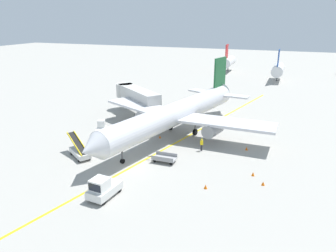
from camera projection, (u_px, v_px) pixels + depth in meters
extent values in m
plane|color=#9E9B93|center=(129.00, 167.00, 38.29)|extent=(300.00, 300.00, 0.00)
cube|color=yellow|center=(158.00, 153.00, 42.18)|extent=(19.28, 77.79, 0.01)
cylinder|color=silver|center=(175.00, 114.00, 47.00)|extent=(10.33, 29.93, 3.30)
cone|color=silver|center=(91.00, 149.00, 34.40)|extent=(3.71, 3.10, 3.23)
cone|color=silver|center=(225.00, 91.00, 59.64)|extent=(3.71, 3.46, 3.14)
cube|color=silver|center=(227.00, 123.00, 44.24)|extent=(13.13, 4.79, 0.36)
cylinder|color=gray|center=(213.00, 129.00, 44.67)|extent=(2.61, 3.56, 1.90)
cube|color=silver|center=(142.00, 106.00, 52.35)|extent=(13.62, 9.61, 0.36)
cylinder|color=gray|center=(146.00, 115.00, 51.00)|extent=(2.61, 3.56, 1.90)
cube|color=#19592D|center=(220.00, 73.00, 56.60)|extent=(1.22, 3.95, 5.20)
cube|color=silver|center=(234.00, 96.00, 55.83)|extent=(5.39, 2.71, 0.24)
cube|color=silver|center=(203.00, 91.00, 59.08)|extent=(5.64, 3.97, 0.24)
cylinder|color=#4C4C51|center=(122.00, 151.00, 38.66)|extent=(0.20, 0.20, 3.12)
cylinder|color=black|center=(122.00, 161.00, 39.06)|extent=(0.47, 0.63, 0.56)
cylinder|color=#4C4C51|center=(195.00, 125.00, 47.97)|extent=(0.20, 0.20, 3.12)
cylinder|color=black|center=(195.00, 132.00, 48.32)|extent=(0.57, 1.02, 0.96)
cylinder|color=#4C4C51|center=(171.00, 120.00, 50.35)|extent=(0.20, 0.20, 3.12)
cylinder|color=black|center=(171.00, 127.00, 50.70)|extent=(0.57, 1.02, 0.96)
cube|color=black|center=(104.00, 140.00, 35.84)|extent=(2.96, 1.64, 0.60)
cube|color=beige|center=(138.00, 96.00, 56.82)|extent=(11.08, 9.40, 2.50)
cylinder|color=beige|center=(125.00, 90.00, 61.44)|extent=(3.20, 3.20, 2.50)
cylinder|color=#59595B|center=(143.00, 112.00, 56.13)|extent=(0.56, 0.56, 2.35)
cube|color=#333338|center=(143.00, 117.00, 56.43)|extent=(1.80, 1.40, 0.50)
cube|color=silver|center=(105.00, 190.00, 31.73)|extent=(2.23, 3.76, 0.80)
cube|color=silver|center=(100.00, 184.00, 30.89)|extent=(1.67, 1.76, 1.10)
cube|color=black|center=(95.00, 188.00, 30.23)|extent=(1.43, 0.21, 0.77)
cylinder|color=black|center=(104.00, 202.00, 30.45)|extent=(0.28, 0.62, 0.60)
cylinder|color=black|center=(90.00, 198.00, 31.13)|extent=(0.28, 0.62, 0.60)
cylinder|color=black|center=(119.00, 190.00, 32.58)|extent=(0.28, 0.62, 0.60)
cylinder|color=black|center=(106.00, 186.00, 33.27)|extent=(0.28, 0.62, 0.60)
cube|color=silver|center=(101.00, 130.00, 48.56)|extent=(2.08, 2.71, 0.70)
cube|color=silver|center=(101.00, 124.00, 48.68)|extent=(1.36, 1.38, 1.10)
cube|color=black|center=(102.00, 123.00, 49.16)|extent=(0.94, 0.43, 0.77)
cylinder|color=black|center=(99.00, 131.00, 49.47)|extent=(0.42, 0.64, 0.60)
cylinder|color=black|center=(106.00, 131.00, 49.47)|extent=(0.42, 0.64, 0.60)
cylinder|color=black|center=(96.00, 134.00, 47.88)|extent=(0.42, 0.64, 0.60)
cylinder|color=black|center=(104.00, 134.00, 47.88)|extent=(0.42, 0.64, 0.60)
cube|color=silver|center=(80.00, 153.00, 40.66)|extent=(3.99, 3.36, 0.60)
cylinder|color=black|center=(72.00, 153.00, 41.44)|extent=(0.62, 0.52, 0.60)
cylinder|color=black|center=(81.00, 150.00, 42.14)|extent=(0.62, 0.52, 0.60)
cylinder|color=black|center=(79.00, 160.00, 39.38)|extent=(0.62, 0.52, 0.60)
cylinder|color=black|center=(89.00, 157.00, 40.07)|extent=(0.62, 0.52, 0.60)
cube|color=black|center=(78.00, 144.00, 40.82)|extent=(4.65, 3.53, 1.76)
cube|color=yellow|center=(74.00, 144.00, 40.54)|extent=(4.21, 2.86, 1.84)
cube|color=yellow|center=(81.00, 143.00, 41.03)|extent=(4.21, 2.86, 1.84)
cube|color=#A5A5A8|center=(164.00, 158.00, 39.42)|extent=(2.82, 1.53, 0.16)
cube|color=#4C4C51|center=(150.00, 156.00, 40.03)|extent=(0.90, 0.09, 0.08)
cylinder|color=#4C4C51|center=(147.00, 156.00, 40.18)|extent=(0.12, 0.12, 0.05)
cube|color=gray|center=(162.00, 159.00, 38.67)|extent=(2.80, 0.09, 0.50)
cube|color=gray|center=(167.00, 154.00, 40.00)|extent=(2.80, 0.09, 0.50)
cylinder|color=black|center=(155.00, 161.00, 39.31)|extent=(0.36, 0.12, 0.36)
cylinder|color=black|center=(158.00, 157.00, 40.38)|extent=(0.36, 0.12, 0.36)
cylinder|color=black|center=(171.00, 164.00, 38.62)|extent=(0.36, 0.12, 0.36)
cylinder|color=black|center=(174.00, 160.00, 39.69)|extent=(0.36, 0.12, 0.36)
cylinder|color=#26262D|center=(201.00, 148.00, 42.69)|extent=(0.24, 0.24, 0.85)
cube|color=yellow|center=(202.00, 143.00, 42.46)|extent=(0.36, 0.22, 0.56)
sphere|color=#9E7051|center=(202.00, 140.00, 42.34)|extent=(0.20, 0.20, 0.20)
sphere|color=yellow|center=(202.00, 139.00, 42.32)|extent=(0.24, 0.24, 0.24)
cone|color=orange|center=(247.00, 148.00, 42.96)|extent=(0.36, 0.36, 0.44)
cone|color=orange|center=(253.00, 174.00, 35.99)|extent=(0.36, 0.36, 0.44)
cone|color=orange|center=(160.00, 137.00, 47.19)|extent=(0.36, 0.36, 0.44)
cone|color=orange|center=(206.00, 187.00, 33.31)|extent=(0.36, 0.36, 0.44)
cone|color=orange|center=(263.00, 183.00, 33.97)|extent=(0.36, 0.36, 0.44)
cylinder|color=silver|center=(228.00, 62.00, 103.53)|extent=(3.00, 10.00, 3.00)
cylinder|color=#3F3F3F|center=(228.00, 69.00, 104.26)|extent=(0.30, 0.30, 1.60)
cube|color=red|center=(227.00, 52.00, 99.32)|extent=(0.24, 3.20, 4.40)
cylinder|color=silver|center=(278.00, 70.00, 88.44)|extent=(3.00, 10.00, 3.00)
cylinder|color=#3F3F3F|center=(277.00, 78.00, 89.17)|extent=(0.30, 0.30, 1.60)
cube|color=navy|center=(279.00, 58.00, 84.23)|extent=(0.24, 3.20, 4.40)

